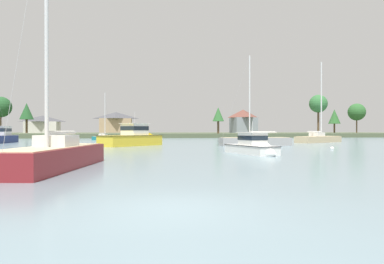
{
  "coord_description": "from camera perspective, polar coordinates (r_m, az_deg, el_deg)",
  "views": [
    {
      "loc": [
        -0.66,
        -8.55,
        1.92
      ],
      "look_at": [
        5.41,
        35.48,
        1.73
      ],
      "focal_mm": 32.36,
      "sensor_mm": 36.0,
      "label": 1
    }
  ],
  "objects": [
    {
      "name": "ground_plane",
      "position": [
        8.79,
        -3.43,
        -12.37
      ],
      "size": [
        418.12,
        418.12,
        0.0
      ],
      "primitive_type": "plane",
      "color": "gray"
    },
    {
      "name": "far_shore_bank",
      "position": [
        114.19,
        -7.51,
        -0.43
      ],
      "size": [
        188.15,
        53.57,
        1.14
      ],
      "primitive_type": "cube",
      "color": "#4C563D",
      "rests_on": "ground"
    },
    {
      "name": "cruiser_navy",
      "position": [
        60.76,
        -29.09,
        -1.01
      ],
      "size": [
        2.48,
        8.89,
        4.7
      ],
      "color": "navy",
      "rests_on": "ground"
    },
    {
      "name": "sailboat_cream",
      "position": [
        76.73,
        20.57,
        -1.03
      ],
      "size": [
        4.86,
        7.04,
        10.48
      ],
      "color": "beige",
      "rests_on": "ground"
    },
    {
      "name": "cruiser_yellow",
      "position": [
        44.78,
        -9.12,
        -1.45
      ],
      "size": [
        8.82,
        8.9,
        5.3
      ],
      "color": "gold",
      "rests_on": "ground"
    },
    {
      "name": "sailboat_sand",
      "position": [
        59.0,
        20.13,
        -1.34
      ],
      "size": [
        9.73,
        7.24,
        13.68
      ],
      "color": "tan",
      "rests_on": "ground"
    },
    {
      "name": "cruiser_white",
      "position": [
        28.49,
        10.3,
        -2.77
      ],
      "size": [
        3.3,
        6.79,
        3.34
      ],
      "color": "white",
      "rests_on": "ground"
    },
    {
      "name": "sailboat_teal",
      "position": [
        75.42,
        -14.33,
        -1.05
      ],
      "size": [
        4.12,
        7.55,
        10.47
      ],
      "color": "#196B70",
      "rests_on": "ground"
    },
    {
      "name": "sailboat_maroon",
      "position": [
        18.74,
        -21.87,
        -4.71
      ],
      "size": [
        3.91,
        9.71,
        14.46
      ],
      "color": "maroon",
      "rests_on": "ground"
    },
    {
      "name": "sailboat_grey",
      "position": [
        44.76,
        10.36,
        -1.86
      ],
      "size": [
        9.04,
        2.62,
        12.14
      ],
      "color": "gray",
      "rests_on": "ground"
    },
    {
      "name": "mooring_buoy_white",
      "position": [
        38.28,
        22.09,
        -2.53
      ],
      "size": [
        0.41,
        0.41,
        0.46
      ],
      "color": "white",
      "rests_on": "ground"
    },
    {
      "name": "mooring_buoy_yellow",
      "position": [
        72.02,
        -28.3,
        -1.26
      ],
      "size": [
        0.36,
        0.36,
        0.41
      ],
      "color": "yellow",
      "rests_on": "ground"
    },
    {
      "name": "shore_tree_inland_a",
      "position": [
        104.63,
        20.1,
        4.36
      ],
      "size": [
        5.05,
        5.05,
        10.93
      ],
      "color": "brown",
      "rests_on": "far_shore_bank"
    },
    {
      "name": "shore_tree_inland_c",
      "position": [
        126.59,
        25.51,
        2.98
      ],
      "size": [
        5.62,
        5.62,
        9.71
      ],
      "color": "brown",
      "rests_on": "far_shore_bank"
    },
    {
      "name": "shore_tree_inland_b",
      "position": [
        91.67,
        4.34,
        2.86
      ],
      "size": [
        3.01,
        3.01,
        6.92
      ],
      "color": "brown",
      "rests_on": "far_shore_bank"
    },
    {
      "name": "shore_tree_far_left",
      "position": [
        117.23,
        -28.97,
        3.61
      ],
      "size": [
        6.11,
        6.11,
        10.83
      ],
      "color": "brown",
      "rests_on": "far_shore_bank"
    },
    {
      "name": "shore_tree_right",
      "position": [
        126.5,
        22.41,
        2.35
      ],
      "size": [
        3.95,
        3.95,
        7.94
      ],
      "color": "brown",
      "rests_on": "far_shore_bank"
    },
    {
      "name": "shore_tree_center_left",
      "position": [
        113.86,
        -25.6,
        3.06
      ],
      "size": [
        3.97,
        3.97,
        8.95
      ],
      "color": "brown",
      "rests_on": "far_shore_bank"
    },
    {
      "name": "cottage_eastern",
      "position": [
        115.03,
        8.42,
        1.83
      ],
      "size": [
        7.56,
        10.46,
        7.67
      ],
      "color": "gray",
      "rests_on": "far_shore_bank"
    },
    {
      "name": "cottage_near_water",
      "position": [
        127.48,
        -12.4,
        1.62
      ],
      "size": [
        11.83,
        8.67,
        7.43
      ],
      "color": "tan",
      "rests_on": "far_shore_bank"
    },
    {
      "name": "cottage_behind_trees",
      "position": [
        124.41,
        -23.42,
        1.24
      ],
      "size": [
        11.02,
        6.6,
        5.75
      ],
      "color": "silver",
      "rests_on": "far_shore_bank"
    }
  ]
}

